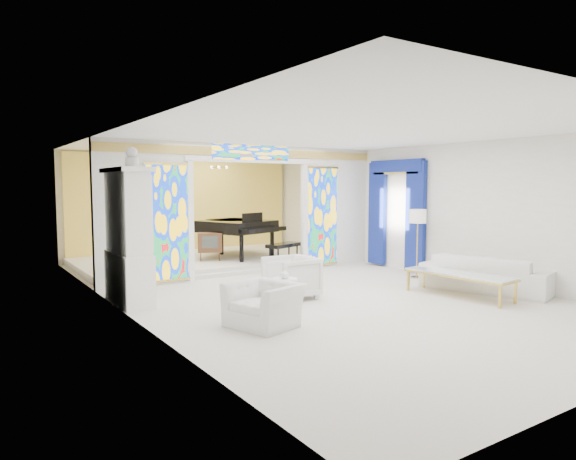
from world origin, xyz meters
TOP-DOWN VIEW (x-y plane):
  - floor at (0.00, 0.00)m, footprint 12.00×12.00m
  - ceiling at (0.00, 0.00)m, footprint 7.00×12.00m
  - wall_back at (0.00, 6.00)m, footprint 7.00×0.02m
  - wall_left at (-3.50, 0.00)m, footprint 0.02×12.00m
  - wall_right at (3.50, 0.00)m, footprint 0.02×12.00m
  - partition_wall at (0.00, 2.00)m, footprint 7.00×0.22m
  - stained_glass_left at (-2.03, 1.89)m, footprint 0.90×0.04m
  - stained_glass_right at (2.03, 1.89)m, footprint 0.90×0.04m
  - stained_glass_transom at (0.00, 1.89)m, footprint 2.00×0.04m
  - alcove_platform at (0.00, 4.10)m, footprint 6.80×3.80m
  - gold_curtain_back at (0.00, 5.88)m, footprint 6.70×0.10m
  - chandelier at (0.20, 4.00)m, footprint 0.48×0.48m
  - blue_drapes at (3.40, 0.70)m, footprint 0.14×1.85m
  - china_cabinet at (-3.22, 0.60)m, footprint 0.56×1.46m
  - armchair_left at (-2.00, -1.98)m, footprint 1.11×1.20m
  - armchair_right at (-0.62, -0.65)m, footprint 0.89×0.86m
  - sofa at (2.95, -2.22)m, footprint 1.59×2.58m
  - side_table at (-1.21, -1.35)m, footprint 0.49×0.49m
  - vase at (-1.21, -1.35)m, footprint 0.21×0.21m
  - coffee_table at (2.04, -2.29)m, footprint 0.83×2.09m
  - floor_lamp at (2.89, -0.48)m, footprint 0.39×0.39m
  - grand_piano at (0.60, 3.78)m, footprint 2.18×3.31m
  - tv_console at (-0.35, 3.44)m, footprint 0.72×0.62m

SIDE VIEW (x-z plane):
  - floor at x=0.00m, z-range 0.00..0.00m
  - alcove_platform at x=0.00m, z-range 0.00..0.18m
  - armchair_left at x=-2.00m, z-range 0.00..0.64m
  - side_table at x=-1.21m, z-range 0.08..0.61m
  - sofa at x=2.95m, z-range 0.00..0.71m
  - armchair_right at x=-0.62m, z-range 0.00..0.78m
  - coffee_table at x=2.04m, z-range 0.19..0.65m
  - vase at x=-1.21m, z-range 0.53..0.70m
  - tv_console at x=-0.35m, z-range 0.28..0.99m
  - grand_piano at x=0.60m, z-range 0.39..1.58m
  - china_cabinet at x=-3.22m, z-range -0.19..2.53m
  - stained_glass_left at x=-2.03m, z-range 0.10..2.50m
  - stained_glass_right at x=2.03m, z-range 0.10..2.50m
  - floor_lamp at x=2.89m, z-range 0.54..2.09m
  - wall_back at x=0.00m, z-range 0.00..3.00m
  - wall_left at x=-3.50m, z-range 0.00..3.00m
  - wall_right at x=3.50m, z-range 0.00..3.00m
  - gold_curtain_back at x=0.00m, z-range 0.05..2.95m
  - blue_drapes at x=3.40m, z-range 0.25..2.90m
  - partition_wall at x=0.00m, z-range 0.15..3.15m
  - chandelier at x=0.20m, z-range 2.40..2.70m
  - stained_glass_transom at x=0.00m, z-range 2.65..2.99m
  - ceiling at x=0.00m, z-range 2.99..3.01m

